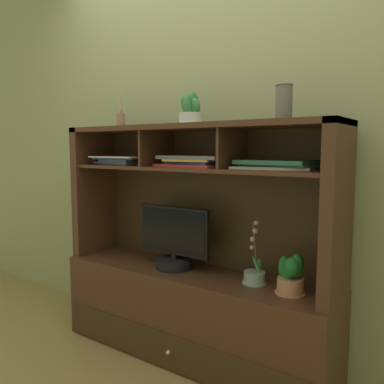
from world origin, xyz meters
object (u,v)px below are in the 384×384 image
object	(u,v)px
diffuser_bottle	(121,120)
potted_succulent	(190,111)
potted_orchid	(254,274)
magazine_stack_centre	(275,165)
media_console	(193,287)
ceramic_vase	(284,102)
magazine_stack_left	(122,160)
magazine_stack_right	(193,161)
potted_fern	(291,276)
tv_monitor	(174,243)

from	to	relation	value
diffuser_bottle	potted_succulent	bearing A→B (deg)	-1.10
potted_orchid	magazine_stack_centre	bearing A→B (deg)	11.81
media_console	ceramic_vase	size ratio (longest dim) A/B	9.71
magazine_stack_left	ceramic_vase	xyz separation A→B (m)	(1.09, -0.00, 0.30)
magazine_stack_right	diffuser_bottle	distance (m)	0.62
media_console	potted_fern	bearing A→B (deg)	-2.15
tv_monitor	magazine_stack_centre	world-z (taller)	magazine_stack_centre
potted_orchid	diffuser_bottle	size ratio (longest dim) A/B	1.48
media_console	potted_succulent	world-z (taller)	potted_succulent
magazine_stack_centre	media_console	bearing A→B (deg)	-176.80
potted_fern	magazine_stack_left	distance (m)	1.28
potted_orchid	ceramic_vase	xyz separation A→B (m)	(0.15, -0.03, 0.89)
ceramic_vase	potted_fern	bearing A→B (deg)	2.01
potted_orchid	magazine_stack_centre	xyz separation A→B (m)	(0.10, 0.02, 0.58)
potted_orchid	media_console	bearing A→B (deg)	-178.91
tv_monitor	potted_orchid	xyz separation A→B (m)	(0.52, 0.03, -0.10)
potted_fern	magazine_stack_right	distance (m)	0.82
potted_fern	magazine_stack_centre	xyz separation A→B (m)	(-0.12, 0.05, 0.55)
media_console	magazine_stack_right	distance (m)	0.75
media_console	diffuser_bottle	xyz separation A→B (m)	(-0.55, -0.02, 1.00)
magazine_stack_centre	ceramic_vase	size ratio (longest dim) A/B	2.45
ceramic_vase	magazine_stack_centre	bearing A→B (deg)	138.13
tv_monitor	diffuser_bottle	distance (m)	0.86
potted_orchid	potted_succulent	xyz separation A→B (m)	(-0.40, -0.03, 0.88)
media_console	potted_succulent	xyz separation A→B (m)	(0.00, -0.03, 1.03)
magazine_stack_left	diffuser_bottle	bearing A→B (deg)	150.55
potted_orchid	potted_succulent	world-z (taller)	potted_succulent
magazine_stack_left	potted_succulent	xyz separation A→B (m)	(0.54, -0.00, 0.28)
potted_orchid	potted_fern	bearing A→B (deg)	-8.03
magazine_stack_right	ceramic_vase	bearing A→B (deg)	-1.57
potted_orchid	potted_fern	xyz separation A→B (m)	(0.22, -0.03, 0.04)
magazine_stack_right	diffuser_bottle	bearing A→B (deg)	-179.34
tv_monitor	ceramic_vase	bearing A→B (deg)	-0.04
tv_monitor	potted_succulent	distance (m)	0.78
media_console	magazine_stack_centre	bearing A→B (deg)	3.20
media_console	magazine_stack_left	distance (m)	0.92
magazine_stack_left	ceramic_vase	distance (m)	1.13
media_console	magazine_stack_left	xyz separation A→B (m)	(-0.54, -0.02, 0.75)
magazine_stack_centre	diffuser_bottle	bearing A→B (deg)	-177.57
media_console	diffuser_bottle	world-z (taller)	diffuser_bottle
tv_monitor	magazine_stack_centre	size ratio (longest dim) A/B	1.15
magazine_stack_right	diffuser_bottle	xyz separation A→B (m)	(-0.56, -0.01, 0.26)
media_console	potted_orchid	xyz separation A→B (m)	(0.40, 0.01, 0.16)
diffuser_bottle	ceramic_vase	size ratio (longest dim) A/B	1.32
tv_monitor	ceramic_vase	distance (m)	1.03
tv_monitor	media_console	bearing A→B (deg)	11.40
media_console	potted_succulent	bearing A→B (deg)	-89.61
potted_succulent	tv_monitor	bearing A→B (deg)	178.68
potted_fern	potted_succulent	xyz separation A→B (m)	(-0.61, -0.00, 0.84)
potted_succulent	magazine_stack_right	bearing A→B (deg)	56.56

